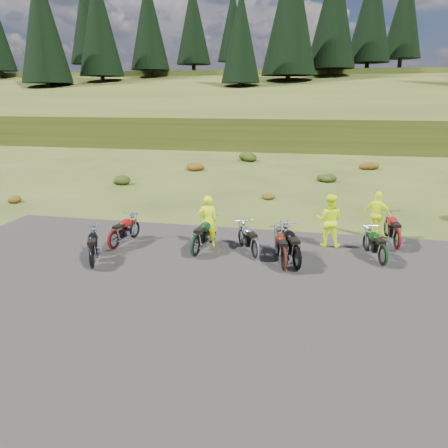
% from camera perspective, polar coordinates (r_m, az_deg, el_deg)
% --- Properties ---
extents(ground, '(300.00, 300.00, 0.00)m').
position_cam_1_polar(ground, '(12.92, 2.49, -5.91)').
color(ground, '#344015').
rests_on(ground, ground).
extents(gravel_pad, '(20.00, 12.00, 0.04)m').
position_cam_1_polar(gravel_pad, '(11.12, 0.73, -9.74)').
color(gravel_pad, black).
rests_on(gravel_pad, ground).
extents(hill_slope, '(300.00, 45.97, 9.37)m').
position_cam_1_polar(hill_slope, '(62.02, 10.49, 11.59)').
color(hill_slope, '#374316').
rests_on(hill_slope, ground).
extents(hill_plateau, '(300.00, 90.00, 9.17)m').
position_cam_1_polar(hill_plateau, '(121.91, 11.53, 13.76)').
color(hill_plateau, '#374316').
rests_on(hill_plateau, ground).
extents(conifer_14, '(5.28, 5.28, 14.00)m').
position_cam_1_polar(conifer_14, '(98.14, -22.36, 22.07)').
color(conifer_14, black).
rests_on(conifer_14, ground).
extents(conifer_15, '(7.92, 7.92, 20.00)m').
position_cam_1_polar(conifer_15, '(100.73, -17.43, 24.42)').
color(conifer_15, black).
rests_on(conifer_15, ground).
extents(conifer_16, '(7.48, 7.48, 19.00)m').
position_cam_1_polar(conifer_16, '(75.69, -22.69, 23.10)').
color(conifer_16, black).
rests_on(conifer_16, ground).
extents(conifer_17, '(7.04, 7.04, 18.00)m').
position_cam_1_polar(conifer_17, '(77.96, -16.08, 23.96)').
color(conifer_17, black).
rests_on(conifer_17, ground).
extents(conifer_18, '(6.60, 6.60, 17.00)m').
position_cam_1_polar(conifer_18, '(81.06, -9.84, 24.51)').
color(conifer_18, black).
rests_on(conifer_18, ground).
extents(conifer_19, '(6.16, 6.16, 16.00)m').
position_cam_1_polar(conifer_19, '(84.91, -4.07, 24.78)').
color(conifer_19, black).
rests_on(conifer_19, ground).
extents(conifer_20, '(5.72, 5.72, 15.00)m').
position_cam_1_polar(conifer_20, '(89.35, 1.16, 24.59)').
color(conifer_20, black).
rests_on(conifer_20, ground).
extents(conifer_21, '(5.28, 5.28, 14.00)m').
position_cam_1_polar(conifer_21, '(63.22, 2.24, 23.34)').
color(conifer_21, black).
rests_on(conifer_21, ground).
extents(conifer_22, '(7.92, 7.92, 20.00)m').
position_cam_1_polar(conifer_22, '(69.00, 8.72, 26.12)').
color(conifer_22, black).
rests_on(conifer_22, ground).
extents(conifer_23, '(7.48, 7.48, 19.00)m').
position_cam_1_polar(conifer_23, '(74.86, 14.16, 25.60)').
color(conifer_23, black).
rests_on(conifer_23, ground).
extents(conifer_24, '(7.04, 7.04, 18.00)m').
position_cam_1_polar(conifer_24, '(81.19, 18.74, 25.00)').
color(conifer_24, black).
rests_on(conifer_24, ground).
extents(conifer_25, '(6.60, 6.60, 17.00)m').
position_cam_1_polar(conifer_25, '(87.86, 22.59, 24.25)').
color(conifer_25, black).
rests_on(conifer_25, ground).
extents(shrub_0, '(0.77, 0.77, 0.45)m').
position_cam_1_polar(shrub_0, '(23.09, -25.46, 3.11)').
color(shrub_0, '#70330E').
rests_on(shrub_0, ground).
extents(shrub_1, '(1.03, 1.03, 0.61)m').
position_cam_1_polar(shrub_1, '(26.01, -13.32, 5.77)').
color(shrub_1, black).
rests_on(shrub_1, ground).
extents(shrub_2, '(1.30, 1.30, 0.77)m').
position_cam_1_polar(shrub_2, '(29.89, -3.90, 7.66)').
color(shrub_2, '#70330E').
rests_on(shrub_2, ground).
extents(shrub_3, '(1.56, 1.56, 0.92)m').
position_cam_1_polar(shrub_3, '(34.39, 3.26, 8.94)').
color(shrub_3, black).
rests_on(shrub_3, ground).
extents(shrub_4, '(0.77, 0.77, 0.45)m').
position_cam_1_polar(shrub_4, '(21.64, 5.58, 3.84)').
color(shrub_4, '#70330E').
rests_on(shrub_4, ground).
extents(shrub_5, '(1.03, 1.03, 0.61)m').
position_cam_1_polar(shrub_5, '(26.70, 13.17, 6.05)').
color(shrub_5, black).
rests_on(shrub_5, ground).
extents(shrub_6, '(1.30, 1.30, 0.77)m').
position_cam_1_polar(shrub_6, '(32.10, 18.31, 7.48)').
color(shrub_6, '#70330E').
rests_on(shrub_6, ground).
extents(motorcycle_0, '(1.36, 2.03, 1.01)m').
position_cam_1_polar(motorcycle_0, '(13.49, -16.77, -5.64)').
color(motorcycle_0, black).
rests_on(motorcycle_0, ground).
extents(motorcycle_1, '(0.90, 1.99, 1.00)m').
position_cam_1_polar(motorcycle_1, '(14.89, -14.10, -3.34)').
color(motorcycle_1, '#9B0D0B').
rests_on(motorcycle_1, ground).
extents(motorcycle_2, '(0.97, 2.15, 1.09)m').
position_cam_1_polar(motorcycle_2, '(13.86, -3.70, -4.35)').
color(motorcycle_2, black).
rests_on(motorcycle_2, ground).
extents(motorcycle_3, '(1.47, 1.96, 0.99)m').
position_cam_1_polar(motorcycle_3, '(13.66, 4.08, -4.67)').
color(motorcycle_3, '#B8B8BD').
rests_on(motorcycle_3, ground).
extents(motorcycle_4, '(1.12, 2.11, 1.05)m').
position_cam_1_polar(motorcycle_4, '(12.84, 7.80, -6.20)').
color(motorcycle_4, '#4B180C').
rests_on(motorcycle_4, ground).
extents(motorcycle_5, '(1.38, 2.24, 1.11)m').
position_cam_1_polar(motorcycle_5, '(12.97, 9.43, -6.03)').
color(motorcycle_5, black).
rests_on(motorcycle_5, ground).
extents(motorcycle_6, '(0.87, 2.10, 1.07)m').
position_cam_1_polar(motorcycle_6, '(15.51, 21.55, -3.22)').
color(motorcycle_6, '#9C0B14').
rests_on(motorcycle_6, ground).
extents(motorcycle_7, '(1.10, 1.95, 0.97)m').
position_cam_1_polar(motorcycle_7, '(13.93, 19.90, -5.23)').
color(motorcycle_7, black).
rests_on(motorcycle_7, ground).
extents(person_middle, '(0.74, 0.61, 1.75)m').
position_cam_1_polar(person_middle, '(14.46, -2.13, 0.23)').
color(person_middle, '#DEF90D').
rests_on(person_middle, ground).
extents(person_right_a, '(0.91, 0.73, 1.78)m').
position_cam_1_polar(person_right_a, '(14.95, 13.54, 0.37)').
color(person_right_a, '#DEF90D').
rests_on(person_right_a, ground).
extents(person_right_b, '(1.06, 0.80, 1.67)m').
position_cam_1_polar(person_right_b, '(16.34, 19.38, 1.04)').
color(person_right_b, '#DEF90D').
rests_on(person_right_b, ground).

